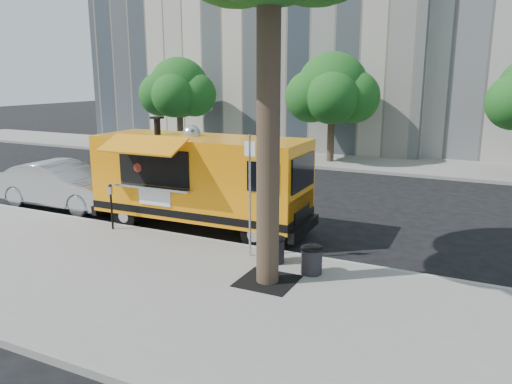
# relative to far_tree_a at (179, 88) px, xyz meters

# --- Properties ---
(ground) EXTENTS (120.00, 120.00, 0.00)m
(ground) POSITION_rel_far_tree_a_xyz_m (10.00, -12.30, -3.78)
(ground) COLOR black
(ground) RESTS_ON ground
(sidewalk) EXTENTS (60.00, 6.00, 0.15)m
(sidewalk) POSITION_rel_far_tree_a_xyz_m (10.00, -16.30, -3.70)
(sidewalk) COLOR gray
(sidewalk) RESTS_ON ground
(curb) EXTENTS (60.00, 0.14, 0.16)m
(curb) POSITION_rel_far_tree_a_xyz_m (10.00, -13.23, -3.70)
(curb) COLOR #999993
(curb) RESTS_ON ground
(far_sidewalk) EXTENTS (60.00, 5.00, 0.15)m
(far_sidewalk) POSITION_rel_far_tree_a_xyz_m (10.00, 1.20, -3.70)
(far_sidewalk) COLOR gray
(far_sidewalk) RESTS_ON ground
(tree_well) EXTENTS (1.20, 1.20, 0.02)m
(tree_well) POSITION_rel_far_tree_a_xyz_m (12.60, -15.10, -3.62)
(tree_well) COLOR black
(tree_well) RESTS_ON sidewalk
(far_tree_a) EXTENTS (3.42, 3.42, 5.36)m
(far_tree_a) POSITION_rel_far_tree_a_xyz_m (0.00, 0.00, 0.00)
(far_tree_a) COLOR #33261C
(far_tree_a) RESTS_ON far_sidewalk
(far_tree_b) EXTENTS (3.60, 3.60, 5.50)m
(far_tree_b) POSITION_rel_far_tree_a_xyz_m (9.00, 0.40, 0.06)
(far_tree_b) COLOR #33261C
(far_tree_b) RESTS_ON far_sidewalk
(sign_post) EXTENTS (0.28, 0.06, 3.00)m
(sign_post) POSITION_rel_far_tree_a_xyz_m (11.55, -13.85, -1.93)
(sign_post) COLOR silver
(sign_post) RESTS_ON sidewalk
(parking_meter) EXTENTS (0.11, 0.11, 1.33)m
(parking_meter) POSITION_rel_far_tree_a_xyz_m (7.00, -13.65, -2.79)
(parking_meter) COLOR black
(parking_meter) RESTS_ON sidewalk
(food_truck) EXTENTS (6.67, 3.18, 3.26)m
(food_truck) POSITION_rel_far_tree_a_xyz_m (9.02, -12.13, -2.24)
(food_truck) COLOR orange
(food_truck) RESTS_ON ground
(sedan) EXTENTS (4.85, 1.82, 1.58)m
(sedan) POSITION_rel_far_tree_a_xyz_m (3.39, -12.08, -2.98)
(sedan) COLOR #AFB0B6
(sedan) RESTS_ON ground
(trash_bin_left) EXTENTS (0.51, 0.51, 0.61)m
(trash_bin_left) POSITION_rel_far_tree_a_xyz_m (12.27, -14.00, -3.30)
(trash_bin_left) COLOR black
(trash_bin_left) RESTS_ON sidewalk
(trash_bin_right) EXTENTS (0.51, 0.51, 0.61)m
(trash_bin_right) POSITION_rel_far_tree_a_xyz_m (13.30, -14.26, -3.30)
(trash_bin_right) COLOR black
(trash_bin_right) RESTS_ON sidewalk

